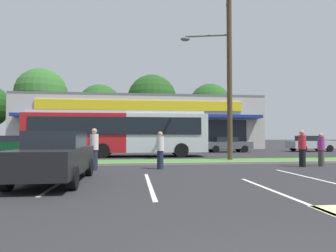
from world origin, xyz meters
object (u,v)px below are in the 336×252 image
(car_0, at_px, (310,143))
(pedestrian_mid, at_px, (321,150))
(pedestrian_near_bench, at_px, (302,148))
(car_2, at_px, (227,144))
(pedestrian_by_pole, at_px, (94,149))
(city_bus, at_px, (118,132))
(pedestrian_far, at_px, (160,150))
(utility_pole, at_px, (227,67))
(car_1, at_px, (55,156))
(car_3, at_px, (10,144))

(car_0, xyz_separation_m, pedestrian_mid, (-8.04, -13.33, 0.03))
(pedestrian_near_bench, bearing_deg, car_2, -63.51)
(pedestrian_by_pole, relative_size, pedestrian_mid, 1.12)
(city_bus, height_order, pedestrian_far, city_bus)
(utility_pole, height_order, car_2, utility_pole)
(car_1, distance_m, pedestrian_far, 4.95)
(utility_pole, relative_size, car_1, 2.20)
(city_bus, bearing_deg, car_2, 28.92)
(car_2, xyz_separation_m, car_3, (-19.25, 0.16, 0.05))
(city_bus, relative_size, car_3, 2.66)
(utility_pole, height_order, pedestrian_near_bench, utility_pole)
(pedestrian_by_pole, bearing_deg, pedestrian_far, -159.49)
(car_2, relative_size, pedestrian_mid, 2.69)
(city_bus, height_order, car_2, city_bus)
(city_bus, bearing_deg, car_1, -96.13)
(car_1, height_order, car_3, car_1)
(utility_pole, xyz_separation_m, pedestrian_far, (-4.25, -3.39, -4.67))
(car_0, bearing_deg, city_bus, -163.39)
(city_bus, bearing_deg, pedestrian_by_pole, -93.31)
(utility_pole, height_order, city_bus, utility_pole)
(pedestrian_mid, distance_m, pedestrian_far, 7.97)
(car_2, bearing_deg, city_bus, -152.00)
(car_2, distance_m, pedestrian_far, 15.31)
(car_3, distance_m, pedestrian_mid, 23.75)
(utility_pole, distance_m, car_2, 11.52)
(pedestrian_near_bench, bearing_deg, car_0, -94.98)
(utility_pole, bearing_deg, car_0, 41.00)
(pedestrian_near_bench, relative_size, pedestrian_mid, 1.08)
(car_1, distance_m, pedestrian_near_bench, 11.13)
(pedestrian_by_pole, bearing_deg, car_1, 94.03)
(pedestrian_near_bench, distance_m, pedestrian_mid, 1.08)
(utility_pole, bearing_deg, car_3, 147.70)
(car_3, distance_m, pedestrian_far, 17.91)
(pedestrian_by_pole, distance_m, pedestrian_mid, 10.86)
(pedestrian_far, bearing_deg, pedestrian_near_bench, -178.21)
(city_bus, distance_m, car_1, 11.58)
(city_bus, distance_m, car_2, 11.12)
(car_3, bearing_deg, city_bus, -29.49)
(utility_pole, xyz_separation_m, car_1, (-7.95, -6.70, -4.69))
(utility_pole, distance_m, car_3, 19.52)
(pedestrian_near_bench, bearing_deg, car_3, -6.53)
(car_2, xyz_separation_m, pedestrian_by_pole, (-10.38, -13.47, 0.18))
(car_1, xyz_separation_m, pedestrian_near_bench, (10.58, 3.45, 0.06))
(utility_pole, distance_m, pedestrian_by_pole, 9.20)
(pedestrian_by_pole, relative_size, pedestrian_far, 1.08)
(car_1, relative_size, pedestrian_near_bench, 2.68)
(car_1, height_order, pedestrian_mid, car_1)
(pedestrian_mid, bearing_deg, car_0, 174.19)
(car_3, height_order, pedestrian_by_pole, pedestrian_by_pole)
(utility_pole, relative_size, pedestrian_mid, 6.39)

